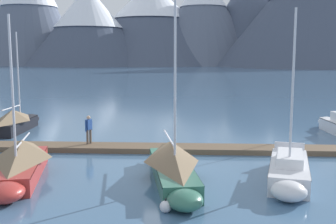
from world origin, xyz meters
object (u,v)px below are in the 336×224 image
object	(u,v)px
sailboat_nearest_berth	(17,120)
person_on_dock	(89,128)
sailboat_second_berth	(20,162)
sailboat_mid_dock_starboard	(289,171)
sailboat_mid_dock_port	(173,163)
mooring_buoy_inner_mooring	(166,207)

from	to	relation	value
sailboat_nearest_berth	person_on_dock	bearing A→B (deg)	-42.21
person_on_dock	sailboat_nearest_berth	bearing A→B (deg)	137.79
person_on_dock	sailboat_second_berth	bearing A→B (deg)	-108.88
sailboat_second_berth	person_on_dock	distance (m)	6.19
sailboat_second_berth	sailboat_mid_dock_starboard	distance (m)	11.92
sailboat_nearest_berth	sailboat_mid_dock_starboard	distance (m)	20.36
person_on_dock	sailboat_mid_dock_starboard	bearing A→B (deg)	-33.24
sailboat_nearest_berth	sailboat_mid_dock_port	bearing A→B (deg)	-47.01
sailboat_mid_dock_port	mooring_buoy_inner_mooring	size ratio (longest dim) A/B	17.05
sailboat_second_berth	person_on_dock	bearing A→B (deg)	71.12
sailboat_mid_dock_port	sailboat_second_berth	bearing A→B (deg)	176.49
sailboat_nearest_berth	sailboat_second_berth	xyz separation A→B (m)	(4.36, -11.60, 0.00)
sailboat_nearest_berth	sailboat_mid_dock_starboard	xyz separation A→B (m)	(16.26, -12.26, -0.25)
sailboat_mid_dock_starboard	sailboat_mid_dock_port	bearing A→B (deg)	177.31
sailboat_second_berth	mooring_buoy_inner_mooring	distance (m)	7.70
person_on_dock	mooring_buoy_inner_mooring	bearing A→B (deg)	-65.30
sailboat_second_berth	sailboat_mid_dock_port	distance (m)	6.86
sailboat_mid_dock_port	sailboat_nearest_berth	bearing A→B (deg)	132.99
sailboat_nearest_berth	sailboat_mid_dock_starboard	size ratio (longest dim) A/B	0.97
sailboat_nearest_berth	mooring_buoy_inner_mooring	bearing A→B (deg)	-55.13
mooring_buoy_inner_mooring	sailboat_mid_dock_starboard	bearing A→B (deg)	32.14
sailboat_nearest_berth	person_on_dock	xyz separation A→B (m)	(6.36, -5.76, 0.48)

